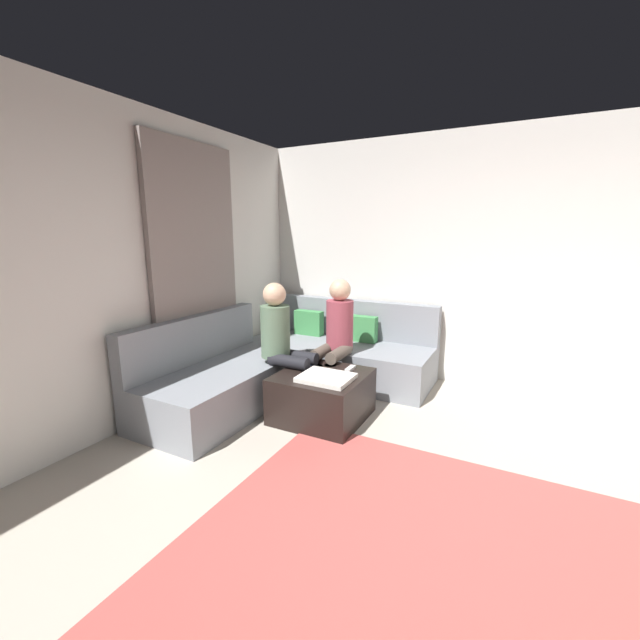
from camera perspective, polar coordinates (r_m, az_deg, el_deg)
name	(u,v)px	position (r m, az deg, el deg)	size (l,w,h in m)	color
ground_plane	(473,614)	(2.37, 20.92, -34.57)	(6.00, 6.00, 0.10)	#B2A899
wall_back	(521,264)	(4.60, 26.71, 7.19)	(6.00, 0.12, 2.70)	silver
wall_left	(52,276)	(3.45, -33.89, 5.19)	(0.12, 6.00, 2.70)	silver
curtain_panel	(196,275)	(4.16, -17.23, 6.16)	(0.06, 1.10, 2.50)	gray
area_rug	(433,571)	(2.41, 15.87, -31.20)	(2.60, 2.20, 0.01)	#AD4C47
sectional_couch	(294,363)	(4.35, -3.79, -6.16)	(2.10, 2.55, 0.87)	gray
ottoman	(322,396)	(3.69, 0.30, -10.74)	(0.76, 0.76, 0.42)	black
folded_blanket	(326,378)	(3.46, 0.88, -8.22)	(0.44, 0.36, 0.04)	white
coffee_mug	(310,360)	(3.85, -1.40, -5.69)	(0.08, 0.08, 0.10)	#334C72
game_remote	(350,368)	(3.73, 4.34, -6.89)	(0.05, 0.15, 0.02)	white
person_on_couch_back	(336,333)	(4.08, 2.24, -1.88)	(0.30, 0.60, 1.20)	brown
person_on_couch_side	(284,340)	(3.83, -5.15, -2.83)	(0.60, 0.30, 1.20)	black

